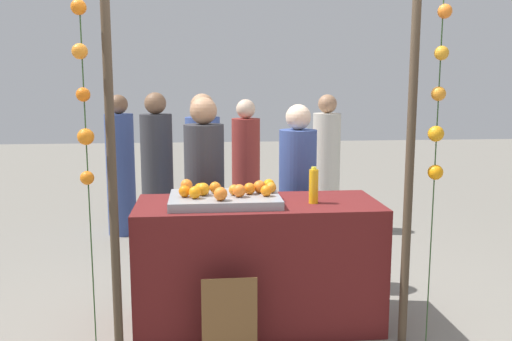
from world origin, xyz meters
TOP-DOWN VIEW (x-y plane):
  - ground_plane at (0.00, 0.00)m, footprint 24.00×24.00m
  - stall_counter at (0.00, 0.00)m, footprint 1.70×0.71m
  - orange_tray at (-0.23, -0.03)m, footprint 0.75×0.52m
  - orange_0 at (-0.27, -0.20)m, footprint 0.09×0.09m
  - orange_1 at (-0.41, 0.04)m, footprint 0.07×0.07m
  - orange_2 at (-0.50, 0.15)m, footprint 0.09×0.09m
  - orange_3 at (-0.44, -0.12)m, footprint 0.08×0.08m
  - orange_4 at (-0.14, -0.10)m, footprint 0.09×0.09m
  - orange_5 at (-0.51, -0.06)m, footprint 0.08×0.08m
  - orange_6 at (0.01, 0.02)m, footprint 0.09×0.09m
  - orange_7 at (-0.30, 0.05)m, footprint 0.08×0.08m
  - orange_8 at (0.09, 0.02)m, footprint 0.08×0.08m
  - orange_9 at (-0.06, -0.01)m, footprint 0.08×0.08m
  - orange_10 at (0.09, 0.10)m, footprint 0.08×0.08m
  - orange_11 at (-0.38, -0.03)m, footprint 0.09×0.09m
  - orange_12 at (0.05, -0.09)m, footprint 0.08×0.08m
  - orange_13 at (-0.17, -0.03)m, footprint 0.07×0.07m
  - juice_bottle at (0.38, -0.07)m, footprint 0.06×0.06m
  - chalkboard_sign at (-0.23, -0.52)m, footprint 0.34×0.03m
  - vendor_left at (-0.37, 0.65)m, footprint 0.32×0.32m
  - vendor_right at (0.40, 0.69)m, footprint 0.31×0.31m
  - crowd_person_0 at (0.09, 2.19)m, footprint 0.31×0.31m
  - crowd_person_1 at (1.04, 2.44)m, footprint 0.32×0.32m
  - crowd_person_2 at (-1.30, 2.50)m, footprint 0.32×0.32m
  - crowd_person_3 at (-0.84, 1.88)m, footprint 0.32×0.32m
  - crowd_person_4 at (-0.38, 1.41)m, footprint 0.32×0.32m
  - canopy_post_left at (-0.93, -0.40)m, footprint 0.06×0.06m
  - canopy_post_right at (0.93, -0.40)m, footprint 0.06×0.06m
  - garland_strand_left at (-1.07, -0.43)m, footprint 0.10×0.10m
  - garland_strand_right at (1.08, -0.44)m, footprint 0.12×0.11m

SIDE VIEW (x-z plane):
  - ground_plane at x=0.00m, z-range 0.00..0.00m
  - chalkboard_sign at x=-0.23m, z-range -0.01..0.53m
  - stall_counter at x=0.00m, z-range 0.00..0.89m
  - crowd_person_0 at x=0.09m, z-range -0.05..1.48m
  - vendor_right at x=0.40m, z-range -0.05..1.49m
  - crowd_person_1 at x=1.04m, z-range -0.05..1.52m
  - crowd_person_2 at x=-1.30m, z-range -0.05..1.52m
  - vendor_left at x=-0.37m, z-range -0.06..1.55m
  - crowd_person_4 at x=-0.38m, z-range -0.06..1.56m
  - crowd_person_3 at x=-0.84m, z-range -0.06..1.56m
  - orange_tray at x=-0.23m, z-range 0.89..0.95m
  - orange_13 at x=-0.17m, z-range 0.95..1.02m
  - orange_1 at x=-0.41m, z-range 0.95..1.02m
  - orange_8 at x=0.09m, z-range 0.95..1.03m
  - orange_12 at x=0.05m, z-range 0.95..1.03m
  - orange_5 at x=-0.51m, z-range 0.95..1.03m
  - orange_7 at x=-0.30m, z-range 0.95..1.03m
  - orange_9 at x=-0.06m, z-range 0.95..1.03m
  - orange_3 at x=-0.44m, z-range 0.95..1.03m
  - orange_10 at x=0.09m, z-range 0.95..1.03m
  - orange_2 at x=-0.50m, z-range 0.95..1.03m
  - orange_4 at x=-0.14m, z-range 0.95..1.04m
  - orange_6 at x=0.01m, z-range 0.95..1.04m
  - orange_11 at x=-0.38m, z-range 0.95..1.04m
  - orange_0 at x=-0.27m, z-range 0.95..1.04m
  - juice_bottle at x=0.38m, z-range 0.88..1.14m
  - canopy_post_left at x=-0.93m, z-range 0.00..2.34m
  - canopy_post_right at x=0.93m, z-range 0.00..2.34m
  - garland_strand_right at x=1.08m, z-range 0.46..2.70m
  - garland_strand_left at x=-1.07m, z-range 0.51..2.75m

